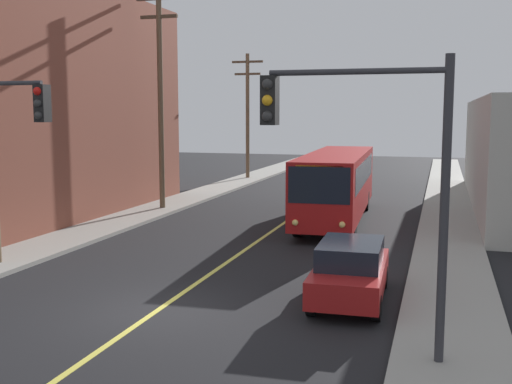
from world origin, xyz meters
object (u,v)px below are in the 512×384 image
parked_car_red (351,270)px  utility_pole_far (248,110)px  city_bus (337,182)px  utility_pole_mid (160,89)px  traffic_signal_right_corner (365,151)px

parked_car_red → utility_pole_far: (-11.94, 28.73, 4.45)m
city_bus → utility_pole_far: utility_pole_far is taller
parked_car_red → utility_pole_mid: bearing=132.0°
city_bus → utility_pole_far: bearing=120.3°
utility_pole_mid → traffic_signal_right_corner: size_ratio=1.87×
city_bus → utility_pole_far: (-9.52, 16.28, 3.47)m
city_bus → traffic_signal_right_corner: size_ratio=2.04×
utility_pole_mid → traffic_signal_right_corner: utility_pole_mid is taller
utility_pole_mid → utility_pole_far: 15.81m
utility_pole_far → city_bus: bearing=-59.7°
parked_car_red → traffic_signal_right_corner: bearing=-78.8°
city_bus → utility_pole_mid: (-9.22, 0.50, 4.46)m
city_bus → parked_car_red: city_bus is taller
utility_pole_mid → utility_pole_far: bearing=91.1°
city_bus → parked_car_red: bearing=-79.0°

